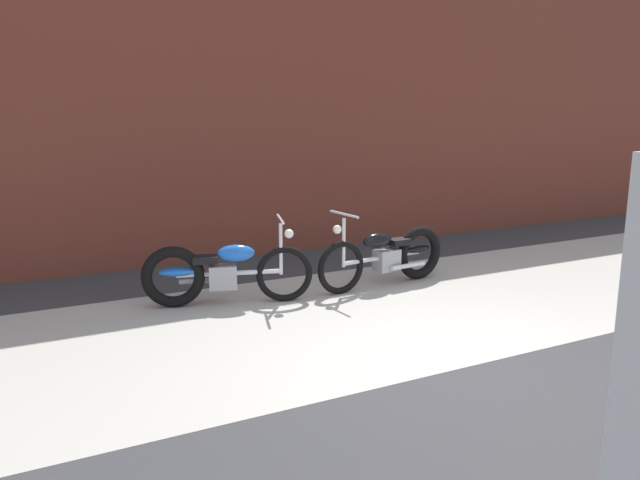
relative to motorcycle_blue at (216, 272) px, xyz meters
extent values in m
plane|color=#38383A|center=(1.34, -2.79, -0.40)|extent=(80.00, 80.00, 0.00)
cube|color=#B2ADA3|center=(1.34, -1.04, -0.40)|extent=(36.00, 3.50, 0.01)
cube|color=brown|center=(1.34, 2.41, 1.91)|extent=(36.00, 0.50, 4.61)
torus|color=black|center=(0.77, -0.24, -0.06)|extent=(0.67, 0.28, 0.68)
torus|color=black|center=(-0.47, 0.14, -0.03)|extent=(0.74, 0.34, 0.73)
cylinder|color=silver|center=(0.15, -0.05, -0.02)|extent=(1.20, 0.42, 0.06)
cube|color=#99999E|center=(0.07, -0.02, -0.06)|extent=(0.37, 0.30, 0.28)
ellipsoid|color=blue|center=(0.23, -0.07, 0.22)|extent=(0.48, 0.31, 0.20)
ellipsoid|color=blue|center=(-0.42, 0.13, 0.03)|extent=(0.47, 0.30, 0.10)
cube|color=black|center=(-0.12, 0.03, 0.16)|extent=(0.33, 0.27, 0.08)
cylinder|color=silver|center=(0.73, -0.23, 0.25)|extent=(0.05, 0.05, 0.62)
cylinder|color=silver|center=(0.73, -0.23, 0.61)|extent=(0.20, 0.56, 0.03)
sphere|color=white|center=(0.83, -0.26, 0.43)|extent=(0.11, 0.11, 0.11)
cylinder|color=silver|center=(-0.11, 0.19, -0.14)|extent=(0.54, 0.22, 0.06)
torus|color=black|center=(1.53, -0.27, -0.06)|extent=(0.68, 0.15, 0.68)
torus|color=black|center=(2.82, -0.14, -0.03)|extent=(0.74, 0.20, 0.73)
cylinder|color=silver|center=(2.17, -0.21, -0.02)|extent=(1.23, 0.18, 0.06)
cube|color=#99999E|center=(2.25, -0.20, -0.06)|extent=(0.34, 0.25, 0.28)
ellipsoid|color=black|center=(2.09, -0.21, 0.22)|extent=(0.46, 0.23, 0.20)
ellipsoid|color=black|center=(2.77, -0.15, 0.03)|extent=(0.46, 0.22, 0.10)
cube|color=black|center=(2.45, -0.18, 0.16)|extent=(0.30, 0.23, 0.08)
cylinder|color=silver|center=(1.57, -0.27, 0.25)|extent=(0.05, 0.05, 0.62)
cylinder|color=silver|center=(1.57, -0.27, 0.61)|extent=(0.09, 0.58, 0.03)
sphere|color=white|center=(1.47, -0.28, 0.43)|extent=(0.11, 0.11, 0.11)
cylinder|color=silver|center=(2.51, -0.32, -0.14)|extent=(0.55, 0.12, 0.06)
camera|label=1|loc=(-2.13, -6.80, 1.86)|focal=34.74mm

